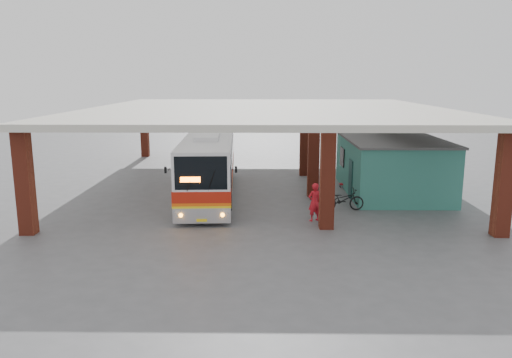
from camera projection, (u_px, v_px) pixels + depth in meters
The scene contains 8 objects.
ground at pixel (258, 210), 24.62m from camera, with size 90.00×90.00×0.00m, color #515154.
brick_columns at pixel (283, 152), 29.06m from camera, with size 20.10×21.60×4.35m.
canopy_roof at pixel (267, 110), 30.08m from camera, with size 21.00×23.00×0.30m, color beige.
shop_building at pixel (391, 165), 28.12m from camera, with size 5.20×8.20×3.11m.
coach_bus at pixel (209, 165), 27.14m from camera, with size 3.13×12.21×3.52m.
motorcycle at pixel (343, 200), 24.38m from camera, with size 0.73×2.09×1.10m, color black.
pedestrian at pixel (314, 202), 22.54m from camera, with size 0.64×0.42×1.76m, color red.
red_chair at pixel (344, 182), 29.55m from camera, with size 0.40×0.40×0.73m.
Camera 1 is at (0.26, -23.82, 6.39)m, focal length 35.00 mm.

